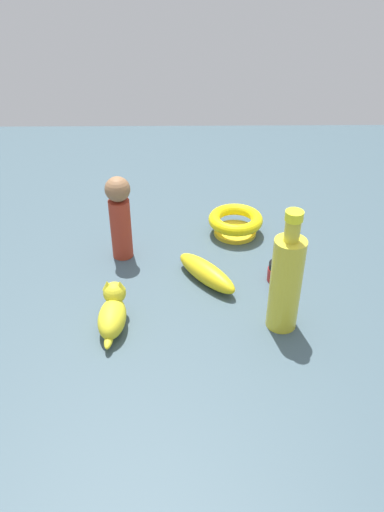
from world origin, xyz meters
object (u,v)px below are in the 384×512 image
at_px(bowl, 235,222).
at_px(nail_polish_jar, 277,272).
at_px(bottle_tall, 286,281).
at_px(person_figure_adult, 120,215).
at_px(cat_figurine, 113,312).
at_px(banana, 206,273).

relative_size(bowl, nail_polish_jar, 2.99).
distance_m(bottle_tall, nail_polish_jar, 0.17).
distance_m(person_figure_adult, nail_polish_jar, 0.38).
height_order(bowl, bottle_tall, bottle_tall).
bearing_deg(bowl, cat_figurine, -127.67).
bearing_deg(person_figure_adult, bottle_tall, -36.56).
bearing_deg(bottle_tall, banana, 134.95).
xyz_separation_m(banana, person_figure_adult, (-0.20, 0.11, 0.09)).
relative_size(bottle_tall, nail_polish_jar, 5.59).
bearing_deg(person_figure_adult, banana, -28.84).
xyz_separation_m(banana, cat_figurine, (-0.19, -0.15, 0.01)).
distance_m(banana, bowl, 0.22).
relative_size(banana, person_figure_adult, 0.87).
relative_size(bowl, bottle_tall, 0.54).
bearing_deg(nail_polish_jar, banana, -178.43).
height_order(cat_figurine, nail_polish_jar, cat_figurine).
distance_m(banana, person_figure_adult, 0.24).
height_order(person_figure_adult, bottle_tall, bottle_tall).
distance_m(bowl, bottle_tall, 0.37).
distance_m(cat_figurine, bottle_tall, 0.35).
relative_size(cat_figurine, bottle_tall, 0.55).
bearing_deg(bottle_tall, nail_polish_jar, 85.28).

